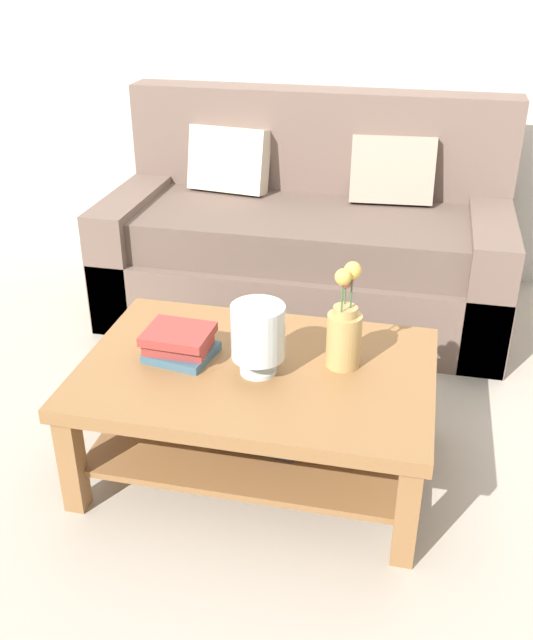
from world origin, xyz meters
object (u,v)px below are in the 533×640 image
(book_stack_main, at_px, (179,343))
(glass_hurricane_vase, at_px, (258,334))
(couch, at_px, (307,242))
(flower_pitcher, at_px, (344,329))
(coffee_table, at_px, (257,394))

(book_stack_main, xyz_separation_m, glass_hurricane_vase, (0.29, -0.04, 0.09))
(glass_hurricane_vase, bearing_deg, book_stack_main, 172.59)
(couch, relative_size, book_stack_main, 7.90)
(book_stack_main, height_order, flower_pitcher, flower_pitcher)
(coffee_table, bearing_deg, glass_hurricane_vase, -70.08)
(book_stack_main, bearing_deg, coffee_table, -0.81)
(couch, height_order, book_stack_main, couch)
(flower_pitcher, bearing_deg, glass_hurricane_vase, -158.14)
(couch, distance_m, flower_pitcher, 1.29)
(glass_hurricane_vase, bearing_deg, coffee_table, 109.92)
(couch, xyz_separation_m, glass_hurricane_vase, (0.07, -1.34, 0.21))
(couch, relative_size, flower_pitcher, 5.07)
(couch, distance_m, book_stack_main, 1.32)
(book_stack_main, xyz_separation_m, flower_pitcher, (0.56, 0.07, 0.09))
(coffee_table, xyz_separation_m, glass_hurricane_vase, (0.01, -0.03, 0.26))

